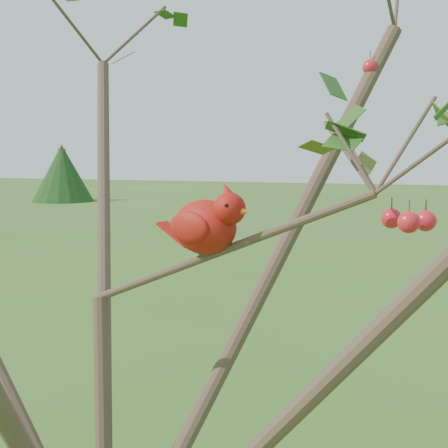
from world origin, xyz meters
name	(u,v)px	position (x,y,z in m)	size (l,w,h in m)	color
crabapple_tree	(102,230)	(0.03, -0.02, 2.12)	(2.35, 2.05, 2.95)	#3C2C20
cardinal	(208,224)	(0.21, 0.08, 2.13)	(0.23, 0.15, 0.17)	#AB190E
distant_trees	(390,167)	(-0.40, 22.84, 1.58)	(41.21, 12.18, 3.67)	#3C2C20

